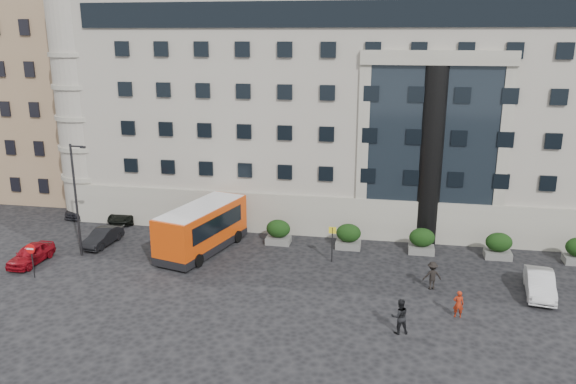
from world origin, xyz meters
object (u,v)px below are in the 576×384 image
no_entry_sign (31,254)px  parked_car_c (86,207)px  hedge_d (422,241)px  parked_car_d (129,213)px  parked_car_a (31,254)px  parked_car_b (103,237)px  hedge_c (348,236)px  hedge_e (499,245)px  hedge_b (278,232)px  red_truck (97,186)px  minibus (202,227)px  pedestrian_a (458,304)px  pedestrian_c (432,275)px  bus_stop_sign (332,238)px  street_lamp (76,196)px  pedestrian_b (400,316)px  hedge_a (211,227)px  white_taxi (540,284)px

no_entry_sign → parked_car_c: size_ratio=0.53×
hedge_d → parked_car_d: size_ratio=0.41×
parked_car_a → parked_car_d: size_ratio=0.86×
parked_car_a → parked_car_c: (-1.96, 10.65, -0.02)m
parked_car_b → hedge_c: bearing=13.7°
hedge_e → hedge_b: bearing=180.0°
parked_car_d → red_truck: bearing=141.9°
minibus → pedestrian_a: 18.38m
hedge_c → pedestrian_c: 8.11m
hedge_b → bus_stop_sign: bus_stop_sign is taller
red_truck → parked_car_a: red_truck is taller
street_lamp → pedestrian_b: bearing=-17.3°
hedge_e → pedestrian_a: size_ratio=1.17×
hedge_c → parked_car_c: 23.30m
parked_car_d → pedestrian_a: 28.25m
hedge_e → street_lamp: size_ratio=0.23×
hedge_d → street_lamp: size_ratio=0.23×
hedge_d → hedge_c: bearing=180.0°
no_entry_sign → street_lamp: bearing=75.3°
parked_car_c → parked_car_d: bearing=-4.5°
hedge_c → hedge_d: 5.20m
hedge_a → parked_car_b: 7.96m
parked_car_d → parked_car_b: bearing=-80.3°
parked_car_a → white_taxi: size_ratio=0.90×
white_taxi → pedestrian_a: 6.31m
white_taxi → pedestrian_b: bearing=-136.6°
minibus → pedestrian_a: bearing=-6.8°
hedge_a → hedge_d: bearing=0.0°
street_lamp → pedestrian_c: street_lamp is taller
bus_stop_sign → pedestrian_c: size_ratio=1.42×
hedge_d → pedestrian_b: 11.74m
street_lamp → white_taxi: (30.18, -0.77, -3.66)m
parked_car_a → pedestrian_a: 27.89m
hedge_e → pedestrian_a: 10.00m
no_entry_sign → red_truck: size_ratio=0.42×
hedge_a → bus_stop_sign: (9.50, -2.80, 0.80)m
hedge_c → bus_stop_sign: bus_stop_sign is taller
parked_car_b → hedge_b: bearing=17.0°
hedge_b → street_lamp: street_lamp is taller
parked_car_c → pedestrian_a: bearing=-17.8°
hedge_e → parked_car_b: hedge_e is taller
red_truck → white_taxi: size_ratio=1.29×
red_truck → pedestrian_a: (30.59, -16.92, -0.74)m
pedestrian_c → street_lamp: bearing=-17.3°
street_lamp → pedestrian_a: bearing=-10.2°
parked_car_d → pedestrian_b: pedestrian_b is taller
no_entry_sign → red_truck: (-4.44, 16.45, -0.13)m
hedge_b → pedestrian_c: size_ratio=1.04×
red_truck → pedestrian_b: red_truck is taller
hedge_c → red_truck: size_ratio=0.33×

